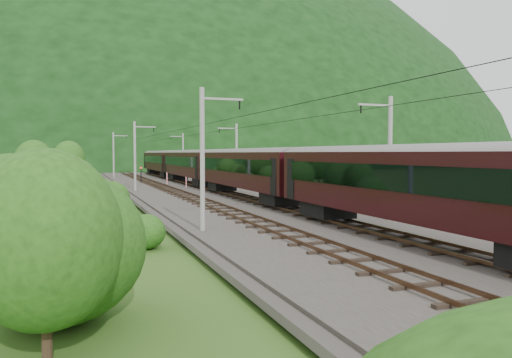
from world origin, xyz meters
name	(u,v)px	position (x,y,z in m)	size (l,w,h in m)	color
ground	(302,230)	(0.00, 0.00, 0.00)	(600.00, 600.00, 0.00)	#2C4B17
railbed	(248,210)	(0.00, 10.00, 0.15)	(14.00, 220.00, 0.30)	#38332D
track_left	(219,208)	(-2.40, 10.00, 0.37)	(2.40, 220.00, 0.27)	brown
track_right	(276,206)	(2.40, 10.00, 0.37)	(2.40, 220.00, 0.27)	brown
catenary_left	(136,154)	(-6.12, 32.00, 4.50)	(2.54, 192.28, 8.00)	gray
catenary_right	(236,154)	(6.12, 32.00, 4.50)	(2.54, 192.28, 8.00)	gray
overhead_wires	(248,122)	(0.00, 10.00, 7.10)	(4.83, 198.00, 0.03)	black
mountain_main	(98,161)	(0.00, 260.00, 0.00)	(504.00, 360.00, 244.00)	black
train	(213,161)	(2.40, 29.21, 3.73)	(3.18, 152.01, 5.54)	black
hazard_post_near	(167,178)	(-0.59, 42.70, 1.12)	(0.17, 0.17, 1.63)	red
hazard_post_far	(186,182)	(0.28, 34.17, 0.98)	(0.15, 0.15, 1.37)	red
signal	(141,174)	(-3.68, 46.68, 1.66)	(0.26, 0.26, 2.31)	black
vegetation_left	(60,177)	(-14.05, 19.56, 2.53)	(12.60, 145.49, 6.41)	#1F4512
vegetation_right	(382,193)	(12.20, 9.59, 1.19)	(7.50, 106.55, 2.63)	#1F4512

